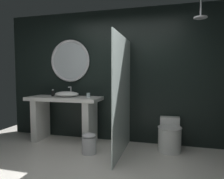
{
  "coord_description": "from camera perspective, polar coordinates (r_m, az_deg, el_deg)",
  "views": [
    {
      "loc": [
        0.99,
        -2.18,
        1.33
      ],
      "look_at": [
        0.14,
        0.91,
        1.1
      ],
      "focal_mm": 33.59,
      "sensor_mm": 36.0,
      "label": 1
    }
  ],
  "objects": [
    {
      "name": "back_wall_panel",
      "position": [
        4.2,
        1.66,
        3.66
      ],
      "size": [
        4.8,
        0.1,
        2.6
      ],
      "primitive_type": "cube",
      "color": "black",
      "rests_on": "ground_plane"
    },
    {
      "name": "vanity_counter",
      "position": [
        4.3,
        -12.82,
        -6.24
      ],
      "size": [
        1.46,
        0.58,
        0.89
      ],
      "color": "silver",
      "rests_on": "ground_plane"
    },
    {
      "name": "vessel_sink",
      "position": [
        4.25,
        -12.2,
        -1.21
      ],
      "size": [
        0.48,
        0.39,
        0.2
      ],
      "color": "white",
      "rests_on": "vanity_counter"
    },
    {
      "name": "tumbler_cup",
      "position": [
        4.09,
        -6.47,
        -1.51
      ],
      "size": [
        0.07,
        0.07,
        0.09
      ],
      "primitive_type": "cylinder",
      "color": "silver",
      "rests_on": "vanity_counter"
    },
    {
      "name": "soap_dispenser",
      "position": [
        4.42,
        -15.81,
        -0.96
      ],
      "size": [
        0.06,
        0.06,
        0.14
      ],
      "color": "black",
      "rests_on": "vanity_counter"
    },
    {
      "name": "round_wall_mirror",
      "position": [
        4.48,
        -11.39,
        7.66
      ],
      "size": [
        0.87,
        0.05,
        0.87
      ],
      "color": "silver"
    },
    {
      "name": "shower_glass_panel",
      "position": [
        3.48,
        2.81,
        -1.69
      ],
      "size": [
        0.02,
        1.31,
        1.96
      ],
      "primitive_type": "cube",
      "color": "silver",
      "rests_on": "ground_plane"
    },
    {
      "name": "rain_shower_head",
      "position": [
        3.68,
        22.95,
        17.97
      ],
      "size": [
        0.2,
        0.2,
        0.3
      ],
      "color": "silver"
    },
    {
      "name": "toilet",
      "position": [
        3.89,
        15.41,
        -12.08
      ],
      "size": [
        0.41,
        0.59,
        0.55
      ],
      "color": "white",
      "rests_on": "ground_plane"
    },
    {
      "name": "waste_bin",
      "position": [
        3.66,
        -6.28,
        -14.33
      ],
      "size": [
        0.24,
        0.24,
        0.35
      ],
      "color": "silver",
      "rests_on": "ground_plane"
    }
  ]
}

